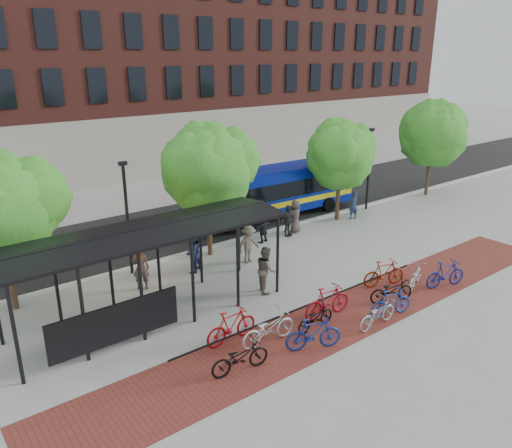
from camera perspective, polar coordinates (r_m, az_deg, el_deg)
ground at (r=24.13m, az=5.06°, el=-4.17°), size 160.00×160.00×0.00m
asphalt_street at (r=30.08m, az=-5.29°, el=0.59°), size 160.00×8.00×0.01m
curb at (r=26.95m, az=-0.69°, el=-1.42°), size 160.00×0.25×0.12m
brick_strip at (r=19.71m, az=10.69°, el=-10.05°), size 24.00×3.00×0.01m
bike_rack_rail at (r=19.42m, az=6.07°, el=-10.29°), size 12.00×0.05×0.95m
building_brick at (r=49.13m, az=-7.29°, el=19.48°), size 55.00×14.00×20.00m
bus_shelter at (r=18.39m, az=-12.63°, el=-2.07°), size 10.60×3.07×3.60m
tree_a at (r=20.48m, az=-27.18°, el=2.08°), size 4.90×4.00×6.18m
tree_b at (r=23.61m, az=-5.45°, el=6.67°), size 5.15×4.20×6.47m
tree_c at (r=29.39m, az=9.67°, el=8.12°), size 4.66×3.80×5.92m
tree_d at (r=36.39m, az=19.59°, el=10.03°), size 5.39×4.40×6.55m
lamp_post_left at (r=22.44m, az=-14.50°, el=0.95°), size 0.35×0.20×5.12m
lamp_post_right at (r=31.96m, az=12.80°, el=6.40°), size 0.35×0.20×5.12m
bus at (r=29.92m, az=1.85°, el=3.98°), size 11.17×3.02×2.99m
bike_0 at (r=16.01m, az=-1.86°, el=-14.97°), size 2.05×0.95×1.04m
bike_1 at (r=17.43m, az=-2.84°, el=-11.55°), size 2.06×0.62×1.23m
bike_2 at (r=17.37m, az=1.42°, el=-11.82°), size 2.19×0.83×1.14m
bike_3 at (r=17.14m, az=6.58°, el=-12.34°), size 2.01×1.31×1.17m
bike_4 at (r=18.34m, az=6.79°, el=-10.55°), size 1.77×0.70×0.91m
bike_5 at (r=19.11m, az=8.16°, el=-8.75°), size 2.14×0.79×1.25m
bike_6 at (r=18.88m, az=13.68°, el=-9.92°), size 1.95×0.74×1.01m
bike_7 at (r=19.70m, az=15.15°, el=-8.66°), size 1.87×0.99×1.08m
bike_8 at (r=20.76m, az=15.21°, el=-7.32°), size 1.99×1.26×0.99m
bike_9 at (r=21.99m, az=14.42°, el=-5.46°), size 2.02×1.16×1.17m
bike_10 at (r=22.28m, az=17.72°, el=-5.73°), size 1.95×1.31×0.97m
bike_11 at (r=22.68m, az=20.84°, el=-5.36°), size 2.04×1.10×1.18m
pedestrian_1 at (r=21.44m, az=-13.02°, el=-4.89°), size 0.84×0.76×1.92m
pedestrian_2 at (r=22.64m, az=-7.25°, el=-3.22°), size 1.16×1.07×1.93m
pedestrian_3 at (r=23.50m, az=-0.85°, el=-2.33°), size 1.24×0.78×1.83m
pedestrian_4 at (r=26.96m, az=3.65°, el=0.39°), size 1.10×0.63×1.76m
pedestrian_5 at (r=26.07m, az=0.81°, el=-0.46°), size 1.51×0.77×1.56m
pedestrian_6 at (r=27.57m, az=4.52°, el=0.89°), size 1.03×0.82×1.84m
pedestrian_7 at (r=30.32m, az=11.06°, el=2.13°), size 0.70×0.54×1.70m
pedestrian_8 at (r=20.69m, az=1.14°, el=-5.19°), size 1.10×1.19×1.97m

